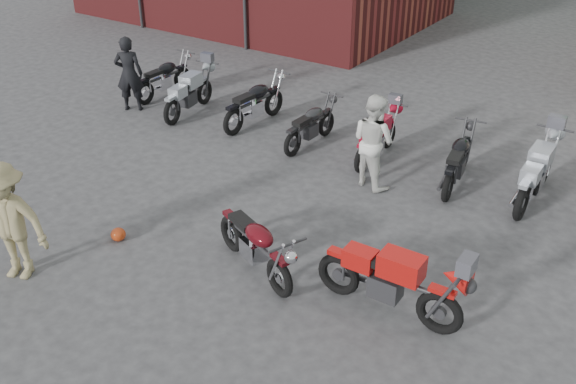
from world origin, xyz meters
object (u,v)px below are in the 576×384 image
Objects in this scene: row_bike_1 at (189,91)px; person_dark at (129,74)px; row_bike_3 at (311,123)px; row_bike_2 at (255,101)px; helmet at (118,234)px; row_bike_0 at (164,76)px; person_light at (373,141)px; sportbike at (391,278)px; row_bike_6 at (537,170)px; vintage_motorcycle at (255,242)px; person_tan at (7,222)px; row_bike_5 at (458,158)px; row_bike_4 at (377,135)px.

person_dark is at bearing 104.10° from row_bike_1.
row_bike_3 is at bearing 154.51° from person_dark.
row_bike_3 is (1.69, -0.23, -0.07)m from row_bike_2.
helmet is 0.14× the size of row_bike_0.
person_dark is at bearing 16.30° from person_light.
person_dark is (-8.74, 3.42, 0.29)m from sportbike.
person_light is 0.86× the size of row_bike_6.
person_tan reaches higher than vintage_motorcycle.
row_bike_3 is at bearing 92.49° from row_bike_6.
person_tan is at bearing -170.72° from row_bike_1.
person_tan is (-3.01, -2.13, 0.40)m from vintage_motorcycle.
vintage_motorcycle is 0.97× the size of row_bike_2.
row_bike_2 is 1.71m from row_bike_3.
vintage_motorcycle is 6.77m from row_bike_1.
person_dark is 0.92× the size of row_bike_1.
helmet is 1.85m from person_tan.
row_bike_4 is at bearing 77.56° from row_bike_5.
person_dark is 0.90× the size of row_bike_2.
vintage_motorcycle is 4.65m from row_bike_4.
row_bike_1 is 1.03× the size of row_bike_5.
row_bike_2 is at bearing 148.78° from vintage_motorcycle.
sportbike is 4.30m from row_bike_5.
sportbike is 5.74m from row_bike_3.
sportbike is at bearing 138.95° from person_light.
row_bike_3 is at bearing 82.61° from row_bike_5.
row_bike_5 is at bearing -96.46° from row_bike_4.
sportbike is 9.39m from person_dark.
row_bike_2 is (3.08, 0.97, -0.33)m from person_dark.
row_bike_1 is 8.15m from row_bike_6.
vintage_motorcycle is at bearing -140.33° from row_bike_2.
person_dark is at bearing 100.38° from row_bike_3.
person_tan is 6.82m from row_bike_1.
row_bike_0 is (-6.55, 4.85, -0.03)m from vintage_motorcycle.
sportbike is at bearing -117.20° from row_bike_0.
row_bike_5 is at bearing 93.73° from vintage_motorcycle.
helmet is 0.14× the size of row_bike_3.
person_dark is 6.71m from person_light.
row_bike_6 is at bearing -140.46° from person_light.
helmet is 5.39m from row_bike_2.
helmet is at bearing -166.02° from row_bike_2.
person_tan is at bearing -173.01° from row_bike_2.
person_light reaches higher than row_bike_3.
helmet is 0.14× the size of person_light.
person_dark is at bearing 178.65° from row_bike_0.
person_light is 2.15m from row_bike_3.
row_bike_5 is (8.04, -0.31, 0.02)m from row_bike_0.
person_dark is (-4.12, 4.30, 0.80)m from helmet.
row_bike_3 is 3.31m from row_bike_5.
person_tan is at bearing 78.63° from person_light.
row_bike_2 is 1.10× the size of row_bike_4.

